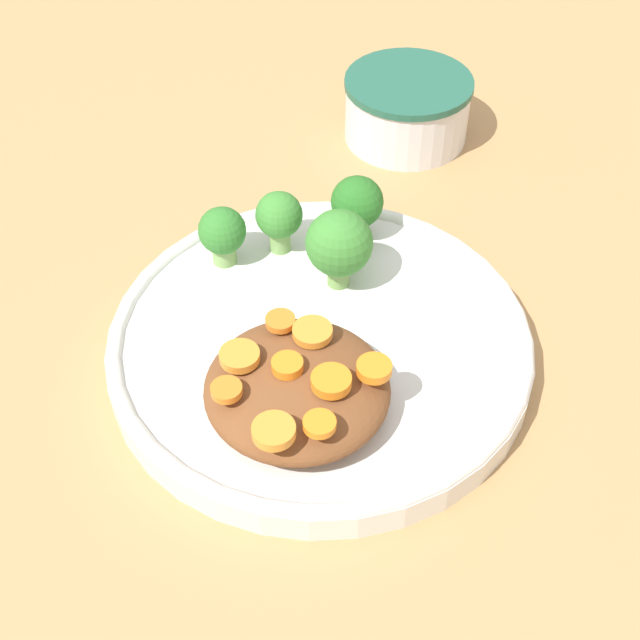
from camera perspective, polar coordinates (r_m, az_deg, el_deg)
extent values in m
plane|color=tan|center=(0.60, 0.00, -2.39)|extent=(4.00, 4.00, 0.00)
cylinder|color=silver|center=(0.59, 0.00, -1.72)|extent=(0.28, 0.28, 0.02)
torus|color=silver|center=(0.58, 0.00, -1.03)|extent=(0.28, 0.28, 0.01)
cylinder|color=silver|center=(0.79, 5.59, 13.30)|extent=(0.11, 0.11, 0.06)
cylinder|color=#235B47|center=(0.77, 5.72, 14.85)|extent=(0.11, 0.11, 0.01)
cylinder|color=white|center=(0.78, 5.68, 14.41)|extent=(0.09, 0.09, 0.01)
ellipsoid|color=brown|center=(0.53, -1.47, -4.41)|extent=(0.11, 0.11, 0.03)
cylinder|color=#759E51|center=(0.61, 1.20, 3.21)|extent=(0.02, 0.02, 0.02)
sphere|color=#3D8433|center=(0.60, 1.24, 4.95)|extent=(0.05, 0.05, 0.05)
cylinder|color=#7FA85B|center=(0.65, 2.34, 6.13)|extent=(0.02, 0.02, 0.02)
sphere|color=#286B23|center=(0.64, 2.39, 7.56)|extent=(0.04, 0.04, 0.04)
cylinder|color=#7FA85B|center=(0.63, -6.17, 4.42)|extent=(0.02, 0.02, 0.02)
sphere|color=#337A2D|center=(0.62, -6.30, 5.70)|extent=(0.03, 0.03, 0.03)
cylinder|color=#7FA85B|center=(0.64, -2.58, 5.33)|extent=(0.01, 0.01, 0.02)
sphere|color=#3D8433|center=(0.63, -2.64, 6.75)|extent=(0.03, 0.03, 0.03)
cylinder|color=orange|center=(0.52, -5.17, -2.31)|extent=(0.02, 0.02, 0.01)
cylinder|color=orange|center=(0.49, -2.98, -7.10)|extent=(0.02, 0.02, 0.01)
cylinder|color=orange|center=(0.55, -2.83, 0.17)|extent=(0.02, 0.02, 0.00)
cylinder|color=orange|center=(0.54, -0.49, -0.76)|extent=(0.02, 0.02, 0.01)
cylinder|color=orange|center=(0.52, -2.11, -2.91)|extent=(0.02, 0.02, 0.01)
cylinder|color=orange|center=(0.51, 0.72, -3.93)|extent=(0.02, 0.02, 0.01)
cylinder|color=orange|center=(0.52, 3.49, -3.11)|extent=(0.02, 0.02, 0.01)
cylinder|color=orange|center=(0.49, -0.03, -6.66)|extent=(0.02, 0.02, 0.00)
cylinder|color=orange|center=(0.51, -6.01, -4.47)|extent=(0.02, 0.02, 0.00)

